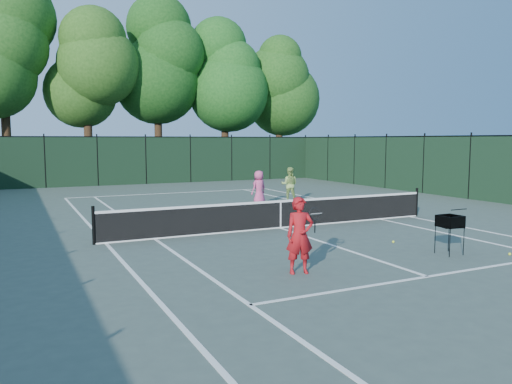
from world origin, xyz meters
name	(u,v)px	position (x,y,z in m)	size (l,w,h in m)	color
ground	(280,228)	(0.00, 0.00, 0.00)	(90.00, 90.00, 0.00)	#414F47
sideline_doubles_left	(106,243)	(-5.49, 0.00, 0.00)	(0.10, 23.77, 0.01)	white
sideline_doubles_right	(410,217)	(5.49, 0.00, 0.00)	(0.10, 23.77, 0.01)	white
sideline_singles_left	(155,239)	(-4.12, 0.00, 0.00)	(0.10, 23.77, 0.01)	white
sideline_singles_right	(381,219)	(4.12, 0.00, 0.00)	(0.10, 23.77, 0.01)	white
baseline_far	(174,193)	(0.00, 11.88, 0.00)	(10.97, 0.10, 0.01)	white
service_line_near	(428,277)	(0.00, -6.40, 0.00)	(8.23, 0.10, 0.01)	white
service_line_far	(210,205)	(0.00, 6.40, 0.00)	(8.23, 0.10, 0.01)	white
center_service_line	(280,228)	(0.00, 0.00, 0.00)	(0.10, 12.80, 0.01)	white
tennis_net	(280,214)	(0.00, 0.00, 0.48)	(11.69, 0.09, 1.06)	black
fence_far	(146,161)	(0.00, 18.00, 1.50)	(24.00, 0.05, 3.00)	black
tree_1	(2,47)	(-8.00, 22.00, 8.69)	(6.80, 6.80, 13.98)	black
tree_2	(86,67)	(-3.00, 21.80, 7.73)	(6.00, 6.00, 12.40)	black
tree_3	(157,54)	(2.00, 22.30, 9.01)	(7.00, 7.00, 14.45)	black
tree_4	(225,69)	(7.00, 21.60, 8.14)	(6.20, 6.20, 12.97)	black
tree_5	(279,79)	(12.00, 22.10, 7.71)	(5.80, 5.80, 12.23)	black
coach	(300,235)	(-2.27, -4.99, 0.82)	(1.01, 0.54, 1.64)	#A81319
player_pink	(259,188)	(1.91, 5.43, 0.76)	(0.85, 0.67, 1.51)	#CE487F
player_green	(289,185)	(3.71, 5.91, 0.80)	(0.98, 0.94, 1.59)	#8DB158
ball_hopper	(450,222)	(2.02, -5.08, 0.82)	(0.63, 0.63, 0.98)	black
loose_ball_near_cart	(510,254)	(3.27, -5.84, 0.03)	(0.07, 0.07, 0.07)	#D6E72F
loose_ball_midcourt	(393,242)	(1.69, -3.42, 0.03)	(0.07, 0.07, 0.07)	#D5F031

